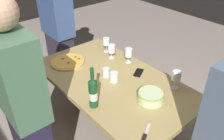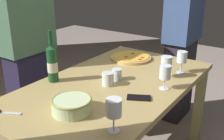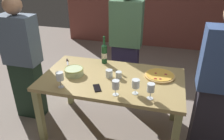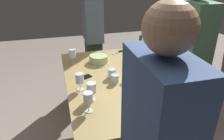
{
  "view_description": "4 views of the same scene",
  "coord_description": "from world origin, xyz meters",
  "views": [
    {
      "loc": [
        -1.39,
        1.18,
        2.01
      ],
      "look_at": [
        0.0,
        0.0,
        0.85
      ],
      "focal_mm": 37.75,
      "sensor_mm": 36.0,
      "label": 1
    },
    {
      "loc": [
        -1.41,
        -0.98,
        1.51
      ],
      "look_at": [
        0.0,
        0.0,
        0.85
      ],
      "focal_mm": 44.0,
      "sensor_mm": 36.0,
      "label": 2
    },
    {
      "loc": [
        0.57,
        -2.14,
        1.98
      ],
      "look_at": [
        0.0,
        0.0,
        0.85
      ],
      "focal_mm": 35.84,
      "sensor_mm": 36.0,
      "label": 3
    },
    {
      "loc": [
        1.85,
        -0.49,
        1.78
      ],
      "look_at": [
        0.0,
        0.0,
        0.85
      ],
      "focal_mm": 35.34,
      "sensor_mm": 36.0,
      "label": 4
    }
  ],
  "objects": [
    {
      "name": "person_guest_left",
      "position": [
        -0.02,
        0.84,
        0.86
      ],
      "size": [
        0.44,
        0.24,
        1.7
      ],
      "rotation": [
        0.0,
        0.0,
        -1.55
      ],
      "color": "#241F3A",
      "rests_on": "ground"
    },
    {
      "name": "cup_ceramic",
      "position": [
        -0.04,
        0.01,
        0.79
      ],
      "size": [
        0.08,
        0.08,
        0.09
      ],
      "primitive_type": "cylinder",
      "color": "white",
      "rests_on": "dining_table"
    },
    {
      "name": "pizza_knife",
      "position": [
        -0.67,
        0.26,
        0.76
      ],
      "size": [
        0.1,
        0.16,
        0.02
      ],
      "color": "silver",
      "rests_on": "dining_table"
    },
    {
      "name": "wine_glass_far_left",
      "position": [
        -0.47,
        -0.33,
        0.87
      ],
      "size": [
        0.08,
        0.08,
        0.17
      ],
      "color": "white",
      "rests_on": "dining_table"
    },
    {
      "name": "cell_phone",
      "position": [
        -0.09,
        -0.26,
        0.76
      ],
      "size": [
        0.13,
        0.16,
        0.01
      ],
      "primitive_type": "cube",
      "rotation": [
        0.0,
        0.0,
        3.63
      ],
      "color": "black",
      "rests_on": "dining_table"
    },
    {
      "name": "person_guest_right",
      "position": [
        -1.15,
        0.02,
        0.81
      ],
      "size": [
        0.42,
        0.24,
        1.61
      ],
      "rotation": [
        0.0,
        0.0,
        -0.02
      ],
      "color": "#203426",
      "rests_on": "ground"
    },
    {
      "name": "pizza",
      "position": [
        0.52,
        0.17,
        0.76
      ],
      "size": [
        0.35,
        0.35,
        0.03
      ],
      "color": "#DCAC63",
      "rests_on": "dining_table"
    },
    {
      "name": "serving_bowl",
      "position": [
        -0.44,
        -0.04,
        0.79
      ],
      "size": [
        0.22,
        0.22,
        0.08
      ],
      "color": "beige",
      "rests_on": "dining_table"
    },
    {
      "name": "wine_glass_far_right",
      "position": [
        0.31,
        -0.25,
        0.86
      ],
      "size": [
        0.08,
        0.08,
        0.16
      ],
      "color": "white",
      "rests_on": "dining_table"
    },
    {
      "name": "dining_table",
      "position": [
        0.0,
        0.0,
        0.66
      ],
      "size": [
        1.6,
        0.9,
        0.75
      ],
      "color": "tan",
      "rests_on": "ground"
    },
    {
      "name": "wine_bottle",
      "position": [
        -0.2,
        0.36,
        0.88
      ],
      "size": [
        0.07,
        0.07,
        0.36
      ],
      "color": "#184A25",
      "rests_on": "dining_table"
    },
    {
      "name": "cup_amber",
      "position": [
        0.08,
        0.01,
        0.79
      ],
      "size": [
        0.07,
        0.07,
        0.08
      ],
      "primitive_type": "cylinder",
      "color": "white",
      "rests_on": "dining_table"
    },
    {
      "name": "wine_glass_near_pizza",
      "position": [
        0.12,
        -0.33,
        0.86
      ],
      "size": [
        0.07,
        0.07,
        0.16
      ],
      "color": "white",
      "rests_on": "dining_table"
    },
    {
      "name": "wine_glass_by_bottle",
      "position": [
        0.46,
        -0.31,
        0.86
      ],
      "size": [
        0.07,
        0.07,
        0.16
      ],
      "color": "white",
      "rests_on": "dining_table"
    },
    {
      "name": "ground_plane",
      "position": [
        0.0,
        0.0,
        0.0
      ],
      "size": [
        8.0,
        8.0,
        0.0
      ],
      "primitive_type": "plane",
      "color": "gray"
    }
  ]
}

